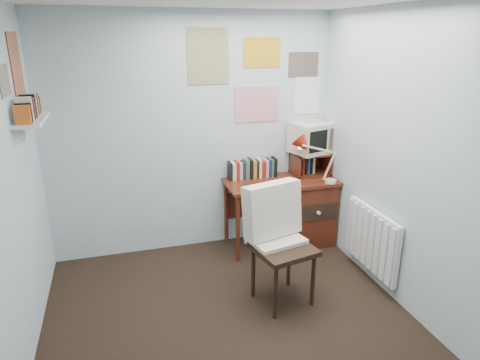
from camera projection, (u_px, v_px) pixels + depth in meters
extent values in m
plane|color=black|center=(241.00, 344.00, 3.29)|extent=(3.50, 3.50, 0.00)
cube|color=#AFBDC8|center=(193.00, 136.00, 4.47)|extent=(3.00, 0.02, 2.50)
cube|color=#AFBDC8|center=(427.00, 173.00, 3.28)|extent=(0.02, 3.50, 2.50)
cube|color=#542113|center=(281.00, 182.00, 4.63)|extent=(1.20, 0.55, 0.03)
cube|color=#542113|center=(307.00, 211.00, 4.84)|extent=(0.50, 0.50, 0.72)
cylinder|color=#542113|center=(238.00, 229.00, 4.39)|extent=(0.04, 0.04, 0.72)
cylinder|color=#542113|center=(226.00, 212.00, 4.81)|extent=(0.04, 0.04, 0.72)
cube|color=#542113|center=(252.00, 204.00, 4.90)|extent=(0.64, 0.02, 0.30)
cube|color=black|center=(284.00, 249.00, 3.67)|extent=(0.62, 0.60, 1.02)
cube|color=#AB1D0B|center=(332.00, 163.00, 4.48)|extent=(0.38, 0.36, 0.45)
cube|color=#542113|center=(310.00, 163.00, 4.79)|extent=(0.40, 0.30, 0.25)
cube|color=beige|center=(310.00, 136.00, 4.70)|extent=(0.47, 0.45, 0.36)
cube|color=#542113|center=(255.00, 168.00, 4.69)|extent=(0.60, 0.14, 0.22)
cube|color=white|center=(372.00, 239.00, 4.04)|extent=(0.09, 0.80, 0.60)
cube|color=white|center=(32.00, 120.00, 3.38)|extent=(0.20, 0.62, 0.24)
cube|color=white|center=(257.00, 75.00, 4.46)|extent=(1.20, 0.01, 0.90)
cube|color=white|center=(10.00, 71.00, 3.23)|extent=(0.01, 0.70, 0.60)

